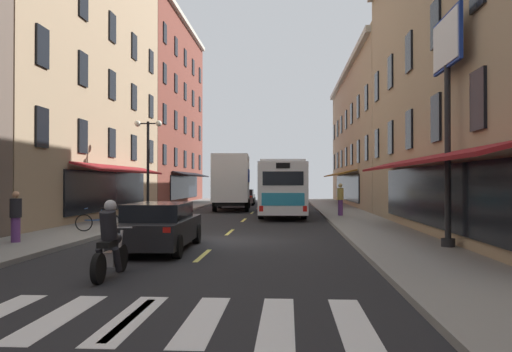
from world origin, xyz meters
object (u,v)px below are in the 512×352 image
object	(u,v)px
transit_bus	(282,188)
bicycle_near	(98,222)
box_truck	(232,182)
street_lamp_twin	(148,164)
motorcycle_rider	(110,244)
billboard_sign	(447,73)
sedan_mid	(160,226)
pedestrian_near	(16,215)
sedan_near	(244,197)
pedestrian_mid	(340,199)

from	to	relation	value
transit_bus	bicycle_near	size ratio (longest dim) A/B	6.62
transit_bus	box_truck	xyz separation A→B (m)	(-3.62, 5.26, 0.32)
street_lamp_twin	motorcycle_rider	bearing A→B (deg)	-77.28
bicycle_near	billboard_sign	bearing A→B (deg)	-18.06
motorcycle_rider	bicycle_near	distance (m)	9.25
sedan_mid	pedestrian_near	xyz separation A→B (m)	(-4.77, 0.58, 0.27)
bicycle_near	box_truck	bearing A→B (deg)	79.12
billboard_sign	sedan_mid	xyz separation A→B (m)	(-8.52, -0.28, -4.53)
sedan_near	pedestrian_mid	world-z (taller)	pedestrian_mid
pedestrian_near	pedestrian_mid	xyz separation A→B (m)	(11.56, 13.47, 0.09)
billboard_sign	motorcycle_rider	bearing A→B (deg)	-151.34
box_truck	transit_bus	bearing A→B (deg)	-55.50
motorcycle_rider	transit_bus	bearing A→B (deg)	80.60
transit_bus	sedan_near	distance (m)	14.24
pedestrian_mid	sedan_near	bearing A→B (deg)	114.66
sedan_mid	transit_bus	bearing A→B (deg)	77.99
billboard_sign	transit_bus	bearing A→B (deg)	107.81
box_truck	bicycle_near	bearing A→B (deg)	-100.88
box_truck	pedestrian_near	distance (m)	21.32
billboard_sign	pedestrian_mid	distance (m)	14.49
sedan_near	bicycle_near	bearing A→B (deg)	-97.54
box_truck	bicycle_near	xyz separation A→B (m)	(-3.30, -17.18, -1.51)
transit_bus	sedan_near	world-z (taller)	transit_bus
sedan_near	pedestrian_mid	distance (m)	17.26
transit_bus	box_truck	world-z (taller)	box_truck
transit_bus	sedan_near	size ratio (longest dim) A/B	2.59
transit_bus	street_lamp_twin	xyz separation A→B (m)	(-6.77, -5.47, 1.26)
sedan_mid	motorcycle_rider	bearing A→B (deg)	-89.46
pedestrian_near	transit_bus	bearing A→B (deg)	-148.32
street_lamp_twin	pedestrian_mid	bearing A→B (deg)	18.57
billboard_sign	transit_bus	world-z (taller)	billboard_sign
box_truck	motorcycle_rider	xyz separation A→B (m)	(0.23, -25.73, -1.30)
billboard_sign	box_truck	bearing A→B (deg)	112.42
pedestrian_mid	street_lamp_twin	world-z (taller)	street_lamp_twin
billboard_sign	sedan_near	world-z (taller)	billboard_sign
billboard_sign	box_truck	distance (m)	23.05
billboard_sign	transit_bus	xyz separation A→B (m)	(-5.09, 15.84, -3.56)
motorcycle_rider	pedestrian_near	distance (m)	6.90
sedan_mid	pedestrian_mid	world-z (taller)	pedestrian_mid
transit_bus	motorcycle_rider	bearing A→B (deg)	-99.40
motorcycle_rider	pedestrian_near	bearing A→B (deg)	134.28
sedan_near	street_lamp_twin	bearing A→B (deg)	-99.60
box_truck	pedestrian_mid	xyz separation A→B (m)	(6.98, -7.33, -0.93)
bicycle_near	pedestrian_near	distance (m)	3.86
billboard_sign	bicycle_near	xyz separation A→B (m)	(-12.01, 3.92, -4.75)
transit_bus	pedestrian_near	bearing A→B (deg)	-117.83
pedestrian_mid	sedan_mid	bearing A→B (deg)	-114.64
bicycle_near	pedestrian_mid	xyz separation A→B (m)	(10.28, 9.85, 0.58)
sedan_near	pedestrian_near	bearing A→B (deg)	-99.08
sedan_near	sedan_mid	distance (m)	29.88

